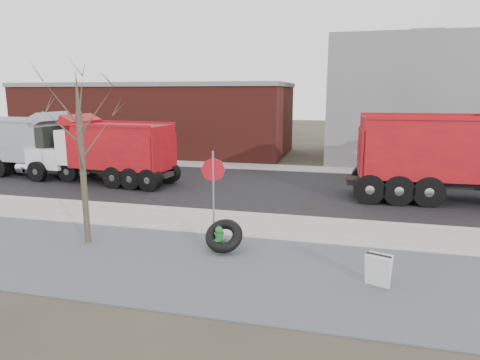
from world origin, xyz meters
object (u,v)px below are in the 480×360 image
(fire_hydrant, at_px, (219,240))
(dump_truck_red_a, at_px, (466,154))
(sandwich_board, at_px, (378,270))
(dump_truck_red_b, at_px, (105,149))
(dump_truck_grey, at_px, (28,144))
(stop_sign, at_px, (213,179))
(truck_tire, at_px, (224,236))

(fire_hydrant, relative_size, dump_truck_red_a, 0.08)
(sandwich_board, xyz_separation_m, dump_truck_red_b, (-12.75, 9.15, 1.31))
(sandwich_board, xyz_separation_m, dump_truck_grey, (-18.01, 10.00, 1.34))
(stop_sign, relative_size, dump_truck_grey, 0.36)
(sandwich_board, distance_m, dump_truck_red_a, 10.27)
(fire_hydrant, relative_size, stop_sign, 0.28)
(stop_sign, height_order, dump_truck_red_b, dump_truck_red_b)
(dump_truck_red_b, xyz_separation_m, dump_truck_grey, (-5.26, 0.84, 0.03))
(stop_sign, bearing_deg, dump_truck_grey, 153.74)
(sandwich_board, height_order, dump_truck_red_a, dump_truck_red_a)
(fire_hydrant, height_order, dump_truck_grey, dump_truck_grey)
(dump_truck_red_a, relative_size, dump_truck_red_b, 1.25)
(truck_tire, xyz_separation_m, sandwich_board, (4.18, -1.32, -0.06))
(fire_hydrant, xyz_separation_m, truck_tire, (0.13, 0.09, 0.12))
(fire_hydrant, bearing_deg, stop_sign, 129.81)
(sandwich_board, relative_size, dump_truck_grey, 0.10)
(dump_truck_red_b, bearing_deg, fire_hydrant, 142.37)
(stop_sign, bearing_deg, dump_truck_red_a, 41.35)
(sandwich_board, xyz_separation_m, dump_truck_red_a, (3.92, 9.35, 1.62))
(truck_tire, relative_size, sandwich_board, 1.38)
(dump_truck_red_a, bearing_deg, dump_truck_red_b, 178.16)
(truck_tire, bearing_deg, dump_truck_grey, 147.90)
(fire_hydrant, height_order, dump_truck_red_a, dump_truck_red_a)
(stop_sign, xyz_separation_m, dump_truck_red_b, (-7.89, 6.64, -0.15))
(truck_tire, xyz_separation_m, dump_truck_red_b, (-8.57, 7.83, 1.26))
(stop_sign, xyz_separation_m, sandwich_board, (4.86, -2.51, -1.46))
(fire_hydrant, xyz_separation_m, sandwich_board, (4.30, -1.23, 0.07))
(fire_hydrant, bearing_deg, dump_truck_grey, 163.46)
(stop_sign, xyz_separation_m, dump_truck_grey, (-13.15, 7.49, -0.12))
(dump_truck_grey, bearing_deg, truck_tire, -29.59)
(fire_hydrant, xyz_separation_m, dump_truck_red_b, (-8.45, 7.92, 1.38))
(truck_tire, relative_size, dump_truck_grey, 0.14)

